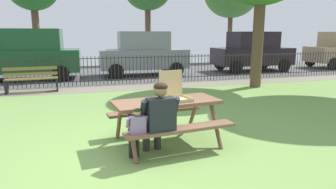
# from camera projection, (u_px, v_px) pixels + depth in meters

# --- Properties ---
(ground) EXTENTS (28.00, 10.87, 0.02)m
(ground) POSITION_uv_depth(u_px,v_px,m) (114.00, 130.00, 6.02)
(ground) COLOR #729A4B
(cobblestone_walkway) EXTENTS (28.00, 1.40, 0.01)m
(cobblestone_walkway) POSITION_uv_depth(u_px,v_px,m) (99.00, 88.00, 10.47)
(cobblestone_walkway) COLOR gray
(street_asphalt) EXTENTS (28.00, 7.02, 0.01)m
(street_asphalt) POSITION_uv_depth(u_px,v_px,m) (94.00, 73.00, 14.43)
(street_asphalt) COLOR #515154
(picnic_table_foreground) EXTENTS (1.96, 1.68, 0.79)m
(picnic_table_foreground) POSITION_uv_depth(u_px,v_px,m) (167.00, 110.00, 5.13)
(picnic_table_foreground) COLOR brown
(picnic_table_foreground) RESTS_ON ground
(pizza_box_open) EXTENTS (0.50, 0.53, 0.49)m
(pizza_box_open) POSITION_uv_depth(u_px,v_px,m) (175.00, 94.00, 5.13)
(pizza_box_open) COLOR tan
(pizza_box_open) RESTS_ON picnic_table_foreground
(adult_at_table) EXTENTS (0.63, 0.62, 1.19)m
(adult_at_table) POSITION_uv_depth(u_px,v_px,m) (159.00, 116.00, 4.54)
(adult_at_table) COLOR #2C2C2C
(adult_at_table) RESTS_ON ground
(child_at_table) EXTENTS (0.34, 0.33, 0.84)m
(child_at_table) POSITION_uv_depth(u_px,v_px,m) (136.00, 129.00, 4.40)
(child_at_table) COLOR black
(child_at_table) RESTS_ON ground
(iron_fence_streetside) EXTENTS (23.29, 0.03, 1.08)m
(iron_fence_streetside) POSITION_uv_depth(u_px,v_px,m) (98.00, 70.00, 11.02)
(iron_fence_streetside) COLOR #2D2823
(iron_fence_streetside) RESTS_ON ground
(park_bench_center) EXTENTS (1.62, 0.57, 0.85)m
(park_bench_center) POSITION_uv_depth(u_px,v_px,m) (32.00, 80.00, 9.67)
(park_bench_center) COLOR olive
(park_bench_center) RESTS_ON ground
(parked_car_center) EXTENTS (4.65, 2.05, 2.08)m
(parked_car_center) POSITION_uv_depth(u_px,v_px,m) (21.00, 53.00, 12.16)
(parked_car_center) COLOR #1A4C26
(parked_car_center) RESTS_ON ground
(parked_car_right) EXTENTS (3.95, 1.93, 1.98)m
(parked_car_right) POSITION_uv_depth(u_px,v_px,m) (144.00, 53.00, 13.57)
(parked_car_right) COLOR gray
(parked_car_right) RESTS_ON ground
(parked_car_far_right) EXTENTS (3.91, 1.85, 1.98)m
(parked_car_far_right) POSITION_uv_depth(u_px,v_px,m) (252.00, 51.00, 15.10)
(parked_car_far_right) COLOR black
(parked_car_far_right) RESTS_ON ground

